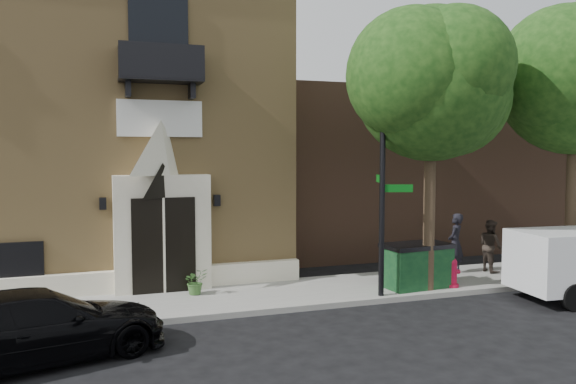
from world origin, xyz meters
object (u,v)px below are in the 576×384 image
black_sedan (39,326)px  pedestrian_near (455,243)px  pedestrian_far (490,246)px  fire_hydrant (452,273)px  dumpster (416,265)px  street_sign (383,191)px

black_sedan → pedestrian_near: (11.85, 3.67, 0.40)m
pedestrian_far → fire_hydrant: bearing=120.9°
fire_hydrant → pedestrian_far: bearing=29.7°
dumpster → pedestrian_near: pedestrian_near is taller
street_sign → pedestrian_near: bearing=45.1°
black_sedan → dumpster: size_ratio=2.39×
black_sedan → pedestrian_near: pedestrian_near is taller
fire_hydrant → pedestrian_far: (2.39, 1.36, 0.43)m
black_sedan → street_sign: bearing=-94.3°
pedestrian_near → pedestrian_far: bearing=129.3°
pedestrian_near → fire_hydrant: bearing=14.5°
dumpster → black_sedan: bearing=-171.6°
black_sedan → street_sign: (8.25, 1.84, 2.26)m
black_sedan → fire_hydrant: black_sedan is taller
pedestrian_near → pedestrian_far: (1.14, -0.26, -0.11)m
street_sign → dumpster: 2.63m
fire_hydrant → pedestrian_far: 2.79m
street_sign → black_sedan: bearing=-149.3°
black_sedan → dumpster: bearing=-93.1°
dumpster → pedestrian_near: 2.58m
pedestrian_near → pedestrian_far: 1.17m
street_sign → pedestrian_far: 5.37m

